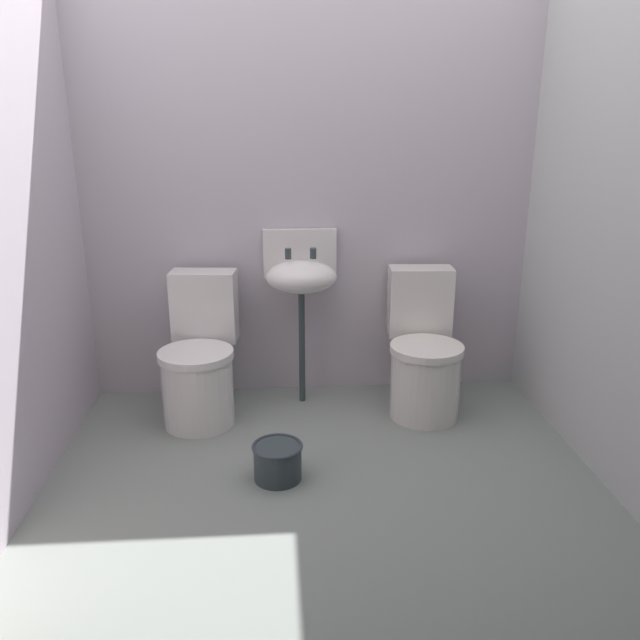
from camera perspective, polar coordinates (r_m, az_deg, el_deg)
name	(u,v)px	position (r m, az deg, el deg)	size (l,w,h in m)	color
ground_plane	(324,491)	(3.03, 0.39, -15.05)	(2.95, 2.59, 0.08)	gray
wall_back	(309,183)	(3.71, -0.99, 12.16)	(2.95, 0.10, 2.48)	#BBB0BC
wall_right	(632,205)	(3.07, 26.09, 9.20)	(0.10, 2.39, 2.48)	#B7B7B7
toilet_left	(200,362)	(3.55, -10.68, -3.72)	(0.43, 0.62, 0.78)	white
toilet_right	(423,356)	(3.62, 9.22, -3.22)	(0.43, 0.61, 0.78)	silver
sink	(301,275)	(3.58, -1.70, 4.03)	(0.42, 0.35, 0.99)	#2F3A3D
bucket	(278,461)	(3.01, -3.80, -12.42)	(0.24, 0.24, 0.17)	#2F3A3D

